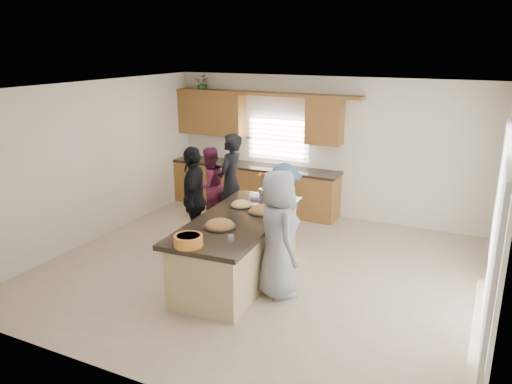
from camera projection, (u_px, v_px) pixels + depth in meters
The scene contains 18 objects.
floor at pixel (260, 269), 7.83m from camera, with size 6.50×6.50×0.00m, color #CAB396.
room_shell at pixel (260, 151), 7.28m from camera, with size 6.52×6.02×2.81m.
back_cabinetry at pixel (253, 166), 10.53m from camera, with size 4.08×0.66×2.46m.
right_wall_glazing at pixel (497, 223), 5.98m from camera, with size 0.06×4.00×2.25m.
island at pixel (238, 250), 7.44m from camera, with size 1.32×2.77×0.95m.
platter_front at pixel (220, 226), 6.91m from camera, with size 0.46×0.46×0.19m.
platter_mid at pixel (263, 211), 7.52m from camera, with size 0.44×0.44×0.18m.
platter_back at pixel (241, 205), 7.80m from camera, with size 0.36×0.36×0.15m.
salad_bowl at pixel (188, 240), 6.28m from camera, with size 0.36×0.36×0.14m.
clear_cup at pixel (231, 238), 6.42m from camera, with size 0.08×0.08×0.09m, color white.
plate_stack at pixel (256, 197), 8.22m from camera, with size 0.20×0.20×0.05m, color #A083BF.
flower_vase at pixel (263, 185), 8.14m from camera, with size 0.14×0.14×0.44m.
potted_plant at pixel (203, 83), 10.64m from camera, with size 0.33×0.29×0.37m, color #346628.
woman_left_back at pixel (231, 182), 9.29m from camera, with size 0.67×0.44×1.84m, color black.
woman_left_mid at pixel (209, 186), 9.65m from camera, with size 0.74×0.57×1.52m, color maroon.
woman_left_front at pixel (194, 199), 8.38m from camera, with size 1.05×0.44×1.80m, color black.
woman_right_back at pixel (284, 210), 8.20m from camera, with size 1.01×0.58×1.56m, color #365976.
woman_right_front at pixel (278, 234), 6.82m from camera, with size 0.88×0.57×1.80m, color gray.
Camera 1 is at (3.07, -6.46, 3.41)m, focal length 35.00 mm.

